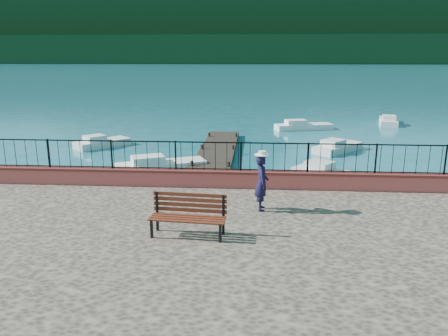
# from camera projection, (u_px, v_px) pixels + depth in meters

# --- Properties ---
(ground) EXTENTS (2000.00, 2000.00, 0.00)m
(ground) POSITION_uv_depth(u_px,v_px,m) (247.00, 272.00, 11.48)
(ground) COLOR #19596B
(ground) RESTS_ON ground
(parapet) EXTENTS (28.00, 0.46, 0.58)m
(parapet) POSITION_uv_depth(u_px,v_px,m) (250.00, 179.00, 14.68)
(parapet) COLOR #C24648
(parapet) RESTS_ON promenade
(railing) EXTENTS (27.00, 0.05, 0.95)m
(railing) POSITION_uv_depth(u_px,v_px,m) (250.00, 157.00, 14.49)
(railing) COLOR black
(railing) RESTS_ON parapet
(dock) EXTENTS (2.00, 16.00, 0.30)m
(dock) POSITION_uv_depth(u_px,v_px,m) (214.00, 160.00, 23.17)
(dock) COLOR #2D231C
(dock) RESTS_ON ground
(far_forest) EXTENTS (900.00, 60.00, 18.00)m
(far_forest) POSITION_uv_depth(u_px,v_px,m) (256.00, 50.00, 298.87)
(far_forest) COLOR black
(far_forest) RESTS_ON ground
(foothills) EXTENTS (900.00, 120.00, 44.00)m
(foothills) POSITION_uv_depth(u_px,v_px,m) (257.00, 34.00, 353.54)
(foothills) COLOR black
(foothills) RESTS_ON ground
(companion_hill) EXTENTS (448.00, 384.00, 180.00)m
(companion_hill) POSITION_uv_depth(u_px,v_px,m) (435.00, 60.00, 536.75)
(companion_hill) COLOR #142D23
(companion_hill) RESTS_ON ground
(park_bench) EXTENTS (1.90, 0.77, 1.03)m
(park_bench) POSITION_uv_depth(u_px,v_px,m) (188.00, 224.00, 10.73)
(park_bench) COLOR black
(park_bench) RESTS_ON promenade
(person) EXTENTS (0.43, 0.61, 1.62)m
(person) POSITION_uv_depth(u_px,v_px,m) (262.00, 183.00, 12.42)
(person) COLOR black
(person) RESTS_ON promenade
(hat) EXTENTS (0.44, 0.44, 0.12)m
(hat) POSITION_uv_depth(u_px,v_px,m) (262.00, 153.00, 12.20)
(hat) COLOR white
(hat) RESTS_ON person
(boat_0) EXTENTS (4.51, 2.98, 0.80)m
(boat_0) POSITION_uv_depth(u_px,v_px,m) (161.00, 162.00, 21.54)
(boat_0) COLOR silver
(boat_0) RESTS_ON ground
(boat_1) EXTENTS (3.34, 3.03, 0.80)m
(boat_1) POSITION_uv_depth(u_px,v_px,m) (329.00, 171.00, 19.93)
(boat_1) COLOR silver
(boat_1) RESTS_ON ground
(boat_2) EXTENTS (3.32, 3.47, 0.80)m
(boat_2) POSITION_uv_depth(u_px,v_px,m) (338.00, 145.00, 25.77)
(boat_2) COLOR silver
(boat_2) RESTS_ON ground
(boat_3) EXTENTS (3.21, 3.34, 0.80)m
(boat_3) POSITION_uv_depth(u_px,v_px,m) (102.00, 140.00, 27.09)
(boat_3) COLOR silver
(boat_3) RESTS_ON ground
(boat_4) EXTENTS (4.54, 2.40, 0.80)m
(boat_4) POSITION_uv_depth(u_px,v_px,m) (304.00, 124.00, 33.33)
(boat_4) COLOR silver
(boat_4) RESTS_ON ground
(boat_5) EXTENTS (2.08, 3.88, 0.80)m
(boat_5) POSITION_uv_depth(u_px,v_px,m) (389.00, 119.00, 36.08)
(boat_5) COLOR silver
(boat_5) RESTS_ON ground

